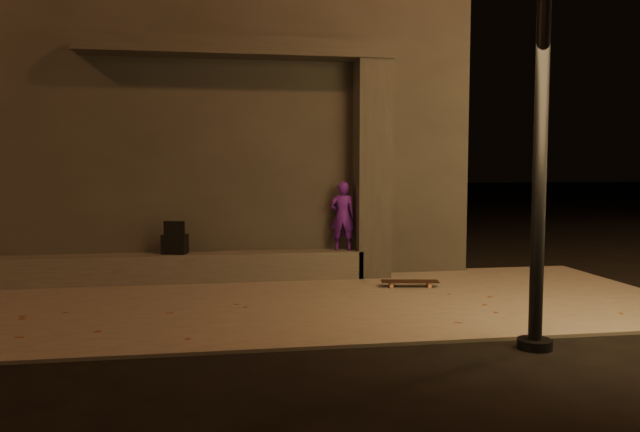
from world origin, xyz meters
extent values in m
plane|color=black|center=(0.00, 0.00, 0.00)|extent=(120.00, 120.00, 0.00)
cube|color=#69645D|center=(0.00, 2.00, 0.02)|extent=(11.00, 4.40, 0.04)
cube|color=#383532|center=(-1.00, 6.50, 2.60)|extent=(9.00, 5.00, 5.20)
cube|color=#4E4B47|center=(-1.50, 3.75, 0.27)|extent=(6.00, 0.55, 0.45)
cube|color=#383532|center=(1.70, 3.75, 1.84)|extent=(0.55, 0.55, 3.60)
cube|color=#383532|center=(-0.50, 3.80, 3.78)|extent=(5.00, 0.70, 0.28)
imported|color=#55189E|center=(1.20, 3.75, 1.07)|extent=(0.46, 0.35, 1.15)
cube|color=black|center=(-1.55, 3.75, 0.65)|extent=(0.43, 0.34, 0.31)
cube|color=black|center=(-1.55, 3.75, 0.92)|extent=(0.34, 0.14, 0.22)
cube|color=black|center=(2.05, 2.69, 0.13)|extent=(0.90, 0.37, 0.02)
cylinder|color=#D18053|center=(2.35, 2.73, 0.07)|extent=(0.07, 0.05, 0.06)
cylinder|color=#D18053|center=(2.32, 2.56, 0.07)|extent=(0.07, 0.05, 0.06)
cylinder|color=#D18053|center=(1.77, 2.82, 0.07)|extent=(0.07, 0.05, 0.06)
cylinder|color=#D18053|center=(1.75, 2.66, 0.07)|extent=(0.07, 0.05, 0.06)
cube|color=#99999E|center=(2.34, 2.64, 0.11)|extent=(0.09, 0.19, 0.02)
cube|color=#99999E|center=(1.76, 2.74, 0.11)|extent=(0.09, 0.19, 0.02)
cylinder|color=black|center=(2.39, -0.52, 0.05)|extent=(0.36, 0.36, 0.10)
camera|label=1|loc=(-0.85, -6.44, 1.90)|focal=35.00mm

